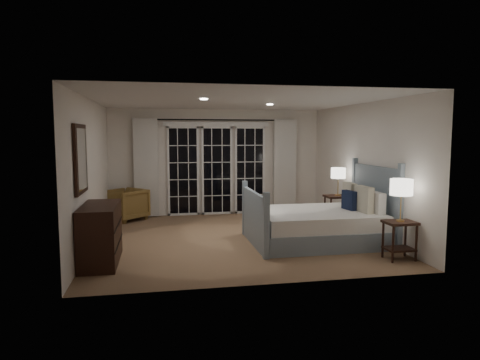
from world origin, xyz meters
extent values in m
plane|color=#856047|center=(0.00, 0.00, 0.00)|extent=(5.00, 5.00, 0.00)
plane|color=silver|center=(0.00, 0.00, 2.50)|extent=(5.00, 5.00, 0.00)
cube|color=white|center=(-2.50, 0.00, 1.25)|extent=(0.02, 5.00, 2.50)
cube|color=white|center=(2.50, 0.00, 1.25)|extent=(0.02, 5.00, 2.50)
cube|color=white|center=(0.00, 2.50, 1.25)|extent=(5.00, 0.02, 2.50)
cube|color=white|center=(0.00, -2.50, 1.25)|extent=(5.00, 0.02, 2.50)
cube|color=black|center=(-0.80, 2.47, 1.05)|extent=(0.66, 0.02, 2.02)
cube|color=black|center=(0.00, 2.47, 1.05)|extent=(0.66, 0.02, 2.02)
cube|color=black|center=(0.80, 2.47, 1.05)|extent=(0.66, 0.02, 2.02)
cube|color=white|center=(0.00, 2.46, 2.15)|extent=(2.50, 0.04, 0.10)
cylinder|color=black|center=(0.00, 2.40, 2.25)|extent=(3.50, 0.03, 0.03)
cube|color=silver|center=(-1.65, 2.38, 1.15)|extent=(0.55, 0.10, 2.25)
cube|color=silver|center=(1.65, 2.38, 1.15)|extent=(0.55, 0.10, 2.25)
cylinder|color=white|center=(0.80, 0.60, 2.49)|extent=(0.12, 0.12, 0.01)
cylinder|color=white|center=(-0.60, -0.40, 2.49)|extent=(0.12, 0.12, 0.01)
cube|color=gray|center=(1.35, -0.57, 0.15)|extent=(2.11, 1.65, 0.31)
cube|color=silver|center=(1.35, -0.57, 0.44)|extent=(2.05, 1.59, 0.26)
cube|color=gray|center=(2.47, -0.57, 0.67)|extent=(0.06, 1.65, 1.34)
cube|color=gray|center=(0.23, -0.57, 0.46)|extent=(0.06, 1.65, 0.93)
cube|color=silver|center=(2.27, -0.89, 0.75)|extent=(0.14, 0.60, 0.36)
cube|color=silver|center=(2.27, -0.25, 0.75)|extent=(0.14, 0.60, 0.36)
cube|color=beige|center=(2.11, -0.85, 0.79)|extent=(0.16, 0.46, 0.45)
cube|color=beige|center=(2.11, -0.29, 0.79)|extent=(0.16, 0.46, 0.45)
cube|color=#121A33|center=(1.97, -0.57, 0.74)|extent=(0.15, 0.35, 0.34)
cube|color=black|center=(2.22, -1.80, 0.57)|extent=(0.45, 0.36, 0.04)
cube|color=black|center=(2.22, -1.80, 0.16)|extent=(0.42, 0.33, 0.03)
cylinder|color=black|center=(2.03, -1.95, 0.28)|extent=(0.04, 0.04, 0.56)
cylinder|color=black|center=(2.41, -1.95, 0.28)|extent=(0.04, 0.04, 0.56)
cylinder|color=black|center=(2.03, -1.65, 0.28)|extent=(0.04, 0.04, 0.56)
cylinder|color=black|center=(2.41, -1.65, 0.28)|extent=(0.04, 0.04, 0.56)
cube|color=black|center=(2.25, 0.57, 0.64)|extent=(0.50, 0.40, 0.04)
cube|color=black|center=(2.25, 0.57, 0.18)|extent=(0.46, 0.36, 0.03)
cylinder|color=black|center=(2.04, 0.41, 0.31)|extent=(0.04, 0.04, 0.63)
cylinder|color=black|center=(2.46, 0.41, 0.31)|extent=(0.04, 0.04, 0.63)
cylinder|color=black|center=(2.04, 0.74, 0.31)|extent=(0.04, 0.04, 0.63)
cylinder|color=black|center=(2.46, 0.74, 0.31)|extent=(0.04, 0.04, 0.63)
cylinder|color=tan|center=(2.22, -1.80, 0.60)|extent=(0.12, 0.12, 0.02)
cylinder|color=tan|center=(2.22, -1.80, 0.80)|extent=(0.02, 0.02, 0.38)
cylinder|color=white|center=(2.22, -1.80, 1.11)|extent=(0.33, 0.33, 0.25)
cylinder|color=tan|center=(2.25, 0.57, 0.67)|extent=(0.12, 0.12, 0.02)
cylinder|color=tan|center=(2.25, 0.57, 0.84)|extent=(0.02, 0.02, 0.34)
cylinder|color=white|center=(2.25, 0.57, 1.12)|extent=(0.30, 0.30, 0.22)
imported|color=brown|center=(-2.10, 2.10, 0.35)|extent=(1.08, 1.08, 0.70)
cube|color=black|center=(-2.23, -1.13, 0.43)|extent=(0.51, 1.23, 0.87)
cube|color=black|center=(-1.97, -1.13, 0.29)|extent=(0.01, 1.21, 0.01)
cube|color=black|center=(-1.97, -1.13, 0.57)|extent=(0.01, 1.21, 0.01)
cube|color=black|center=(-2.47, -1.13, 1.55)|extent=(0.04, 0.85, 1.00)
cube|color=white|center=(-2.44, -1.13, 1.55)|extent=(0.01, 0.73, 0.88)
camera|label=1|loc=(-1.36, -7.61, 1.89)|focal=32.00mm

